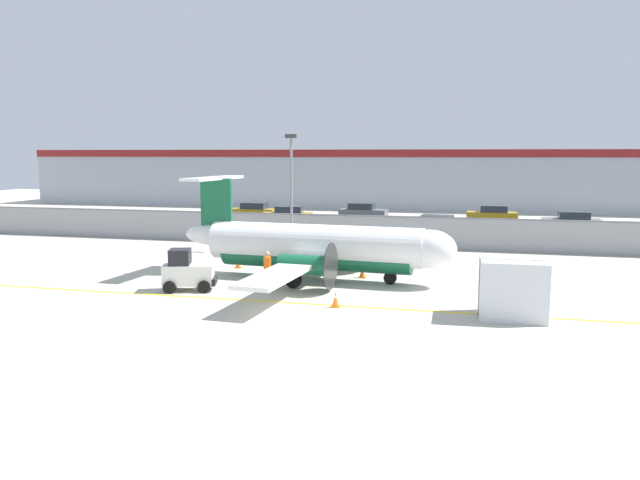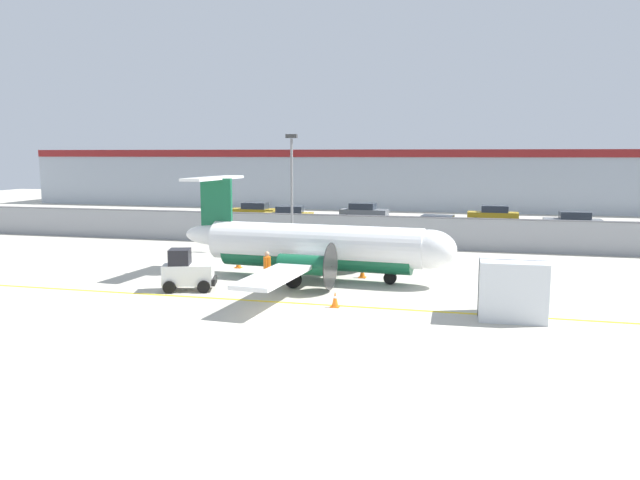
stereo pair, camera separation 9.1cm
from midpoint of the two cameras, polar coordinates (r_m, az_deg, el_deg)
ground_plane at (r=25.53m, az=-0.65°, el=-5.88°), size 140.00×140.00×0.01m
perimeter_fence at (r=40.78m, az=5.06°, el=0.89°), size 98.00×0.10×2.10m
parking_lot_strip at (r=52.22m, az=7.02°, el=1.23°), size 98.00×17.00×0.12m
background_building at (r=70.31m, az=8.93°, el=5.52°), size 91.00×8.10×6.50m
commuter_airplane at (r=30.14m, az=0.06°, el=-0.65°), size 13.88×16.07×4.92m
baggage_tug at (r=28.49m, az=-11.98°, el=-2.85°), size 2.55×1.93×1.88m
ground_crew_worker at (r=28.40m, az=-4.76°, el=-2.54°), size 0.35×0.54×1.70m
cargo_container at (r=24.31m, az=17.26°, el=-4.30°), size 2.45×2.07×2.20m
traffic_cone_near_left at (r=24.99m, az=1.49°, el=-5.46°), size 0.36×0.36×0.64m
traffic_cone_near_right at (r=33.71m, az=-7.40°, el=-2.02°), size 0.36×0.36×0.64m
traffic_cone_far_left at (r=30.88m, az=3.98°, el=-2.89°), size 0.36×0.36×0.64m
parked_car_0 at (r=56.66m, az=-5.98°, el=2.62°), size 4.20×2.00×1.58m
parked_car_1 at (r=52.61m, az=-2.85°, el=2.25°), size 4.39×2.43×1.58m
parked_car_2 at (r=55.88m, az=4.07°, el=2.57°), size 4.30×2.21×1.58m
parked_car_3 at (r=45.47m, az=10.87°, el=1.22°), size 4.35×2.34×1.58m
parked_car_4 at (r=55.13m, az=15.60°, el=2.22°), size 4.23×2.06×1.58m
parked_car_5 at (r=51.35m, az=22.16°, el=1.53°), size 4.22×2.04×1.58m
apron_light_pole at (r=39.02m, az=-2.53°, el=5.29°), size 0.70×0.30×7.27m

